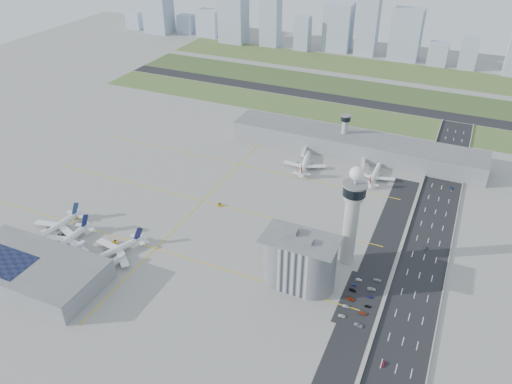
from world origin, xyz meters
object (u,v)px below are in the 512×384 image
at_px(car_lot_11, 378,280).
at_px(car_hw_0, 384,364).
at_px(tug_2, 115,242).
at_px(car_lot_2, 351,299).
at_px(car_lot_0, 342,316).
at_px(car_lot_1, 346,306).
at_px(jet_bridge_near_1, 66,256).
at_px(car_lot_4, 354,285).
at_px(airplane_far_a, 305,161).
at_px(jet_bridge_far_0, 305,149).
at_px(airplane_far_b, 375,172).
at_px(secondary_tower, 345,130).
at_px(tug_1, 140,229).
at_px(control_tower, 352,212).
at_px(admin_building, 299,261).
at_px(car_lot_9, 370,297).
at_px(jet_bridge_near_0, 29,244).
at_px(car_hw_2, 451,188).
at_px(car_hw_4, 440,152).
at_px(airplane_near_a, 54,225).
at_px(airplane_near_b, 63,240).
at_px(tug_4, 305,164).
at_px(car_lot_7, 363,313).
at_px(tug_0, 75,217).
at_px(tug_3, 220,205).
at_px(car_lot_6, 359,325).
at_px(car_lot_10, 372,289).
at_px(airplane_near_c, 112,248).
at_px(car_lot_5, 359,280).
at_px(jet_bridge_far_1, 363,161).
at_px(car_hw_1, 425,248).
at_px(car_lot_3, 353,290).
at_px(jet_bridge_near_2, 106,269).

height_order(car_lot_11, car_hw_0, car_lot_11).
xyz_separation_m(tug_2, car_lot_2, (150.03, 11.32, -0.31)).
relative_size(car_lot_0, car_lot_1, 1.13).
distance_m(jet_bridge_near_1, car_lot_4, 172.33).
bearing_deg(jet_bridge_near_1, car_lot_11, -61.80).
relative_size(airplane_far_a, jet_bridge_far_0, 2.90).
xyz_separation_m(airplane_far_b, car_lot_11, (28.13, -115.81, -4.56)).
height_order(secondary_tower, tug_1, secondary_tower).
bearing_deg(car_hw_0, car_lot_1, 135.62).
relative_size(car_lot_0, car_lot_4, 1.19).
relative_size(jet_bridge_far_0, car_lot_1, 4.11).
distance_m(control_tower, tug_1, 139.04).
bearing_deg(admin_building, airplane_far_a, 107.84).
distance_m(control_tower, car_lot_9, 47.95).
bearing_deg(jet_bridge_near_0, car_hw_2, -42.31).
bearing_deg(jet_bridge_near_1, jet_bridge_far_0, -13.77).
bearing_deg(airplane_far_a, control_tower, -159.28).
relative_size(airplane_far_a, car_hw_4, 12.16).
xyz_separation_m(airplane_near_a, car_lot_2, (192.49, 18.16, -5.33)).
distance_m(car_lot_4, car_lot_11, 14.64).
height_order(airplane_near_b, tug_4, airplane_near_b).
xyz_separation_m(jet_bridge_near_1, car_lot_7, (175.12, 29.11, -2.19)).
xyz_separation_m(tug_0, tug_1, (48.68, 6.70, 0.07)).
xyz_separation_m(tug_3, car_lot_6, (117.84, -70.64, -0.32)).
xyz_separation_m(jet_bridge_near_0, car_lot_0, (195.41, 22.73, -2.19)).
bearing_deg(car_lot_10, jet_bridge_near_0, 95.02).
bearing_deg(car_lot_10, jet_bridge_near_1, 97.23).
relative_size(car_lot_4, car_lot_7, 0.71).
height_order(car_lot_2, car_lot_10, car_lot_10).
relative_size(admin_building, jet_bridge_near_1, 3.00).
bearing_deg(airplane_near_c, secondary_tower, 179.97).
relative_size(airplane_near_a, airplane_near_c, 1.01).
bearing_deg(car_lot_5, secondary_tower, 13.12).
relative_size(jet_bridge_far_1, car_lot_6, 3.00).
height_order(jet_bridge_far_1, car_lot_7, jet_bridge_far_1).
bearing_deg(car_hw_4, car_hw_0, -91.32).
height_order(jet_bridge_near_0, jet_bridge_far_0, same).
distance_m(car_lot_5, car_hw_0, 59.02).
distance_m(jet_bridge_near_0, car_lot_11, 214.58).
distance_m(jet_bridge_near_1, car_hw_4, 305.85).
height_order(jet_bridge_far_1, car_hw_1, jet_bridge_far_1).
bearing_deg(car_lot_3, car_lot_1, -171.88).
bearing_deg(secondary_tower, car_lot_4, -72.14).
bearing_deg(car_lot_7, tug_0, 80.24).
xyz_separation_m(jet_bridge_near_2, tug_4, (62.10, 172.31, -1.99)).
relative_size(airplane_near_c, tug_4, 14.23).
bearing_deg(car_lot_0, tug_2, 85.52).
relative_size(car_lot_4, car_hw_0, 0.88).
relative_size(secondary_tower, airplane_near_a, 0.75).
xyz_separation_m(admin_building, tug_1, (-112.30, 4.12, -14.30)).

